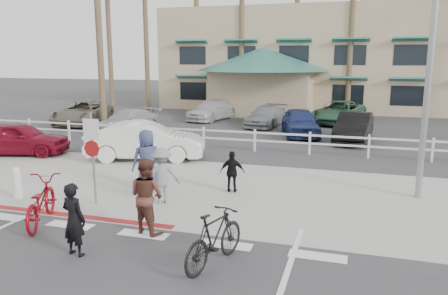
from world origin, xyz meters
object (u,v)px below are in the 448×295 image
(sign_post, at_px, (93,154))
(bike_red, at_px, (40,202))
(car_white_sedan, at_px, (145,141))
(bike_black, at_px, (215,238))
(car_red_compact, at_px, (18,138))

(sign_post, height_order, bike_red, sign_post)
(bike_red, distance_m, car_white_sedan, 7.21)
(bike_black, bearing_deg, bike_red, 6.78)
(bike_red, height_order, car_white_sedan, car_white_sedan)
(bike_red, height_order, bike_black, bike_red)
(sign_post, xyz_separation_m, car_red_compact, (-6.86, 4.79, -0.74))
(bike_red, bearing_deg, sign_post, -128.27)
(sign_post, distance_m, car_white_sedan, 5.65)
(bike_red, distance_m, car_red_compact, 9.10)
(bike_red, relative_size, car_red_compact, 0.53)
(car_white_sedan, relative_size, car_red_compact, 1.13)
(sign_post, distance_m, bike_black, 5.14)
(sign_post, relative_size, bike_red, 1.32)
(bike_red, bearing_deg, car_red_compact, -68.41)
(car_white_sedan, distance_m, car_red_compact, 5.70)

